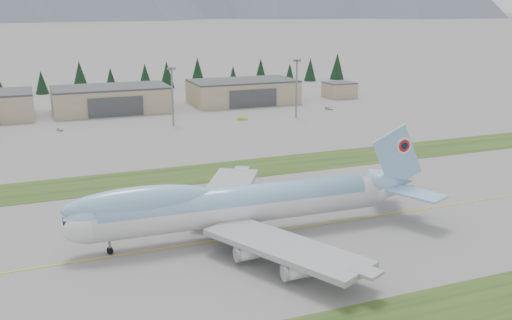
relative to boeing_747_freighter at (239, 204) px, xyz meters
name	(u,v)px	position (x,y,z in m)	size (l,w,h in m)	color
ground	(292,229)	(11.28, -0.74, -6.53)	(7000.00, 7000.00, 0.00)	slate
grass_strip_far	(222,171)	(11.28, 44.26, -6.53)	(400.00, 18.00, 0.08)	#234117
taxiway_line_main	(292,229)	(11.28, -0.74, -6.53)	(400.00, 0.40, 0.02)	gold
boeing_747_freighter	(239,204)	(0.00, 0.00, 0.00)	(74.76, 64.91, 19.81)	silver
hangar_center	(111,99)	(-3.72, 149.15, -1.14)	(48.00, 26.60, 10.80)	tan
hangar_right	(243,92)	(56.28, 149.15, -1.14)	(48.00, 26.60, 10.80)	tan
control_shed	(339,90)	(106.28, 147.26, -2.73)	(14.00, 12.00, 7.60)	tan
floodlight_masts	(101,86)	(-12.03, 109.94, 9.59)	(143.52, 8.35, 24.64)	slate
service_vehicle_a	(60,131)	(-26.86, 116.06, -6.53)	(1.27, 3.15, 1.07)	silver
service_vehicle_b	(242,120)	(41.71, 110.90, -6.53)	(1.45, 4.13, 1.36)	#BDD535
service_vehicle_c	(329,109)	(85.14, 119.13, -6.53)	(1.69, 4.16, 1.21)	silver
conifer_belt	(113,77)	(5.83, 211.54, 0.90)	(268.92, 14.44, 16.96)	black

